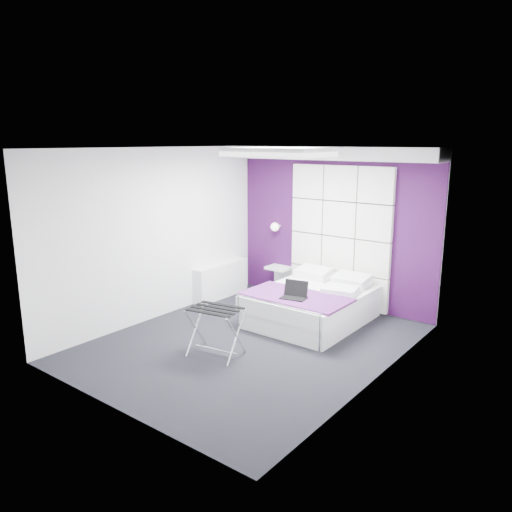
{
  "coord_description": "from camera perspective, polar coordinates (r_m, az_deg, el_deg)",
  "views": [
    {
      "loc": [
        3.95,
        -4.99,
        2.69
      ],
      "look_at": [
        -0.18,
        0.35,
        1.13
      ],
      "focal_mm": 35.0,
      "sensor_mm": 36.0,
      "label": 1
    }
  ],
  "objects": [
    {
      "name": "luggage_rack",
      "position": [
        6.46,
        -4.63,
        -8.6
      ],
      "size": [
        0.63,
        0.47,
        0.62
      ],
      "rotation": [
        0.0,
        0.0,
        0.18
      ],
      "color": "silver",
      "rests_on": "floor"
    },
    {
      "name": "ceiling",
      "position": [
        6.36,
        -0.68,
        12.23
      ],
      "size": [
        4.4,
        4.4,
        0.0
      ],
      "primitive_type": "plane",
      "rotation": [
        3.14,
        0.0,
        0.0
      ],
      "color": "white",
      "rests_on": "wall_back"
    },
    {
      "name": "wall_lamp",
      "position": [
        8.77,
        2.33,
        3.38
      ],
      "size": [
        0.15,
        0.15,
        0.15
      ],
      "primitive_type": "sphere",
      "color": "white",
      "rests_on": "wall_back"
    },
    {
      "name": "soffit",
      "position": [
        7.99,
        8.22,
        11.55
      ],
      "size": [
        3.58,
        0.5,
        0.2
      ],
      "primitive_type": "cube",
      "color": "white",
      "rests_on": "wall_back"
    },
    {
      "name": "radiator",
      "position": [
        8.78,
        -4.03,
        -2.78
      ],
      "size": [
        0.22,
        1.2,
        0.6
      ],
      "primitive_type": "cube",
      "color": "white",
      "rests_on": "floor"
    },
    {
      "name": "laptop",
      "position": [
        7.1,
        4.54,
        -4.34
      ],
      "size": [
        0.35,
        0.25,
        0.25
      ],
      "rotation": [
        0.0,
        0.0,
        0.2
      ],
      "color": "black",
      "rests_on": "bed"
    },
    {
      "name": "floor",
      "position": [
        6.91,
        -0.62,
        -9.87
      ],
      "size": [
        4.4,
        4.4,
        0.0
      ],
      "primitive_type": "plane",
      "color": "black",
      "rests_on": "ground"
    },
    {
      "name": "accent_wall",
      "position": [
        8.31,
        8.77,
        3.26
      ],
      "size": [
        3.58,
        0.02,
        2.58
      ],
      "primitive_type": "cube",
      "color": "#330D38",
      "rests_on": "wall_back"
    },
    {
      "name": "nightstand",
      "position": [
        8.84,
        2.58,
        -1.37
      ],
      "size": [
        0.4,
        0.31,
        0.04
      ],
      "primitive_type": "cube",
      "color": "white",
      "rests_on": "wall_back"
    },
    {
      "name": "wall_left",
      "position": [
        7.74,
        -11.17,
        2.45
      ],
      "size": [
        0.0,
        4.4,
        4.4
      ],
      "primitive_type": "plane",
      "rotation": [
        1.57,
        0.0,
        1.57
      ],
      "color": "silver",
      "rests_on": "floor"
    },
    {
      "name": "wall_back",
      "position": [
        8.32,
        8.8,
        3.27
      ],
      "size": [
        3.6,
        0.0,
        3.6
      ],
      "primitive_type": "plane",
      "rotation": [
        1.57,
        0.0,
        0.0
      ],
      "color": "silver",
      "rests_on": "floor"
    },
    {
      "name": "headboard",
      "position": [
        8.22,
        9.48,
        2.21
      ],
      "size": [
        1.8,
        0.08,
        2.3
      ],
      "primitive_type": null,
      "color": "white",
      "rests_on": "wall_back"
    },
    {
      "name": "bed",
      "position": [
        7.63,
        6.41,
        -5.5
      ],
      "size": [
        1.53,
        1.84,
        0.65
      ],
      "color": "white",
      "rests_on": "floor"
    },
    {
      "name": "skylight",
      "position": [
        6.85,
        2.51,
        11.86
      ],
      "size": [
        1.36,
        0.86,
        0.12
      ],
      "primitive_type": null,
      "color": "white",
      "rests_on": "ceiling"
    },
    {
      "name": "wall_right",
      "position": [
        5.61,
        13.94,
        -1.7
      ],
      "size": [
        0.0,
        4.4,
        4.4
      ],
      "primitive_type": "plane",
      "rotation": [
        1.57,
        0.0,
        -1.57
      ],
      "color": "silver",
      "rests_on": "floor"
    }
  ]
}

